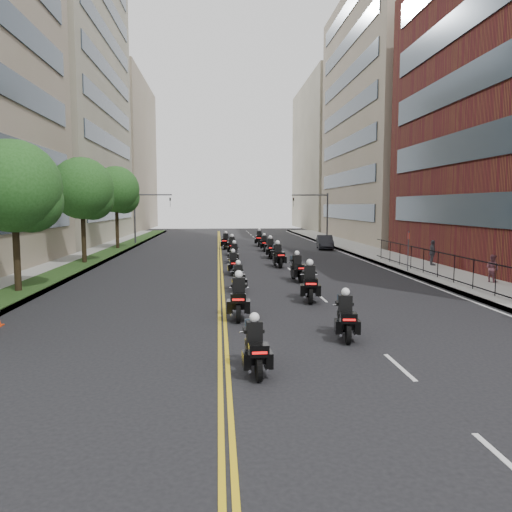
% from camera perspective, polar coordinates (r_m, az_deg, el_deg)
% --- Properties ---
extents(ground, '(160.00, 160.00, 0.00)m').
position_cam_1_polar(ground, '(13.33, 2.74, -12.88)').
color(ground, black).
rests_on(ground, ground).
extents(sidewalk_right, '(4.00, 90.00, 0.15)m').
position_cam_1_polar(sidewalk_right, '(40.13, 15.44, -0.40)').
color(sidewalk_right, gray).
rests_on(sidewalk_right, ground).
extents(sidewalk_left, '(4.00, 90.00, 0.15)m').
position_cam_1_polar(sidewalk_left, '(39.18, -19.76, -0.68)').
color(sidewalk_left, gray).
rests_on(sidewalk_left, ground).
extents(grass_strip, '(2.00, 90.00, 0.04)m').
position_cam_1_polar(grass_strip, '(38.96, -18.63, -0.53)').
color(grass_strip, '#1D3A15').
rests_on(grass_strip, sidewalk_left).
extents(building_right_tan, '(15.11, 28.00, 30.00)m').
position_cam_1_polar(building_right_tan, '(65.66, 16.85, 14.98)').
color(building_right_tan, gray).
rests_on(building_right_tan, ground).
extents(building_right_far, '(15.00, 28.00, 26.00)m').
position_cam_1_polar(building_right_far, '(93.83, 10.09, 11.07)').
color(building_right_far, gray).
rests_on(building_right_far, ground).
extents(building_left_mid, '(16.11, 28.00, 34.00)m').
position_cam_1_polar(building_left_mid, '(65.13, -23.56, 16.61)').
color(building_left_mid, gray).
rests_on(building_left_mid, ground).
extents(building_left_far, '(16.00, 28.00, 26.00)m').
position_cam_1_polar(building_left_far, '(93.22, -17.32, 10.93)').
color(building_left_far, gray).
rests_on(building_left_far, ground).
extents(iron_fence, '(0.05, 28.00, 1.50)m').
position_cam_1_polar(iron_fence, '(27.77, 22.62, -1.60)').
color(iron_fence, black).
rests_on(iron_fence, sidewalk_right).
extents(street_trees, '(4.40, 38.40, 7.98)m').
position_cam_1_polar(street_trees, '(32.56, -21.43, 6.93)').
color(street_trees, '#322616').
rests_on(street_trees, ground).
extents(traffic_signal_right, '(4.09, 0.20, 5.60)m').
position_cam_1_polar(traffic_signal_right, '(55.66, 7.19, 5.18)').
color(traffic_signal_right, '#3F3F44').
rests_on(traffic_signal_right, ground).
extents(traffic_signal_left, '(4.09, 0.20, 5.60)m').
position_cam_1_polar(traffic_signal_left, '(55.11, -12.72, 5.08)').
color(traffic_signal_left, '#3F3F44').
rests_on(traffic_signal_left, ground).
extents(motorcycle_0, '(0.52, 2.09, 1.54)m').
position_cam_1_polar(motorcycle_0, '(12.96, -0.10, -10.61)').
color(motorcycle_0, black).
rests_on(motorcycle_0, ground).
extents(motorcycle_1, '(0.66, 2.20, 1.63)m').
position_cam_1_polar(motorcycle_1, '(16.41, 10.20, -7.06)').
color(motorcycle_1, black).
rests_on(motorcycle_1, ground).
extents(motorcycle_2, '(0.61, 2.46, 1.81)m').
position_cam_1_polar(motorcycle_2, '(18.97, -1.98, -4.99)').
color(motorcycle_2, black).
rests_on(motorcycle_2, ground).
extents(motorcycle_3, '(0.75, 2.54, 1.87)m').
position_cam_1_polar(motorcycle_3, '(22.47, 6.16, -3.26)').
color(motorcycle_3, black).
rests_on(motorcycle_3, ground).
extents(motorcycle_4, '(0.54, 2.10, 1.55)m').
position_cam_1_polar(motorcycle_4, '(24.90, -2.02, -2.64)').
color(motorcycle_4, black).
rests_on(motorcycle_4, ground).
extents(motorcycle_5, '(0.67, 2.34, 1.73)m').
position_cam_1_polar(motorcycle_5, '(28.16, 4.76, -1.53)').
color(motorcycle_5, black).
rests_on(motorcycle_5, ground).
extents(motorcycle_6, '(0.53, 2.16, 1.59)m').
position_cam_1_polar(motorcycle_6, '(30.89, -2.61, -0.96)').
color(motorcycle_6, black).
rests_on(motorcycle_6, ground).
extents(motorcycle_7, '(0.68, 2.51, 1.85)m').
position_cam_1_polar(motorcycle_7, '(34.65, 2.53, -0.06)').
color(motorcycle_7, black).
rests_on(motorcycle_7, ground).
extents(motorcycle_8, '(0.68, 2.28, 1.69)m').
position_cam_1_polar(motorcycle_8, '(37.05, -2.53, 0.22)').
color(motorcycle_8, black).
rests_on(motorcycle_8, ground).
extents(motorcycle_9, '(0.57, 2.51, 1.85)m').
position_cam_1_polar(motorcycle_9, '(40.41, 1.67, 0.79)').
color(motorcycle_9, black).
rests_on(motorcycle_9, ground).
extents(motorcycle_10, '(0.57, 2.47, 1.82)m').
position_cam_1_polar(motorcycle_10, '(42.82, -2.76, 1.05)').
color(motorcycle_10, black).
rests_on(motorcycle_10, ground).
extents(motorcycle_11, '(0.56, 2.29, 1.69)m').
position_cam_1_polar(motorcycle_11, '(46.56, 0.96, 1.38)').
color(motorcycle_11, black).
rests_on(motorcycle_11, ground).
extents(motorcycle_12, '(0.73, 2.40, 1.77)m').
position_cam_1_polar(motorcycle_12, '(48.85, -3.49, 1.61)').
color(motorcycle_12, black).
rests_on(motorcycle_12, ground).
extents(motorcycle_13, '(0.77, 2.53, 1.87)m').
position_cam_1_polar(motorcycle_13, '(52.28, 0.37, 1.94)').
color(motorcycle_13, black).
rests_on(motorcycle_13, ground).
extents(parked_sedan, '(1.95, 4.27, 1.36)m').
position_cam_1_polar(parked_sedan, '(49.23, 7.88, 1.58)').
color(parked_sedan, black).
rests_on(parked_sedan, ground).
extents(pedestrian_b, '(0.79, 0.88, 1.49)m').
position_cam_1_polar(pedestrian_b, '(29.71, 25.39, -1.28)').
color(pedestrian_b, brown).
rests_on(pedestrian_b, sidewalk_right).
extents(pedestrian_c, '(0.55, 1.07, 1.74)m').
position_cam_1_polar(pedestrian_c, '(36.41, 19.52, 0.36)').
color(pedestrian_c, '#48474F').
rests_on(pedestrian_c, sidewalk_right).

